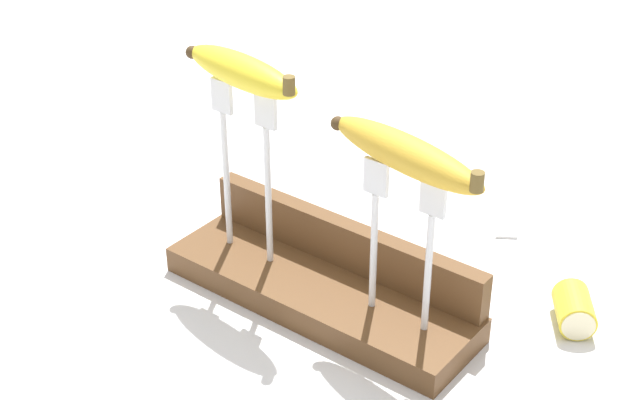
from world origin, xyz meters
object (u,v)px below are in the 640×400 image
at_px(banana_raised_left, 239,72).
at_px(banana_chunk_near, 574,310).
at_px(banana_raised_right, 403,155).
at_px(fork_stand_left, 243,159).
at_px(fork_stand_right, 399,233).
at_px(fork_fallen_near, 502,210).

height_order(banana_raised_left, banana_chunk_near, banana_raised_left).
bearing_deg(banana_raised_right, banana_chunk_near, 45.64).
distance_m(fork_stand_left, banana_chunk_near, 0.38).
xyz_separation_m(fork_stand_left, fork_stand_right, (0.19, -0.00, -0.02)).
relative_size(fork_stand_right, banana_chunk_near, 2.45).
bearing_deg(fork_fallen_near, banana_raised_left, -119.26).
relative_size(fork_fallen_near, banana_chunk_near, 2.21).
relative_size(banana_raised_left, fork_fallen_near, 1.08).
relative_size(fork_stand_left, fork_fallen_near, 1.31).
relative_size(fork_stand_right, banana_raised_left, 1.03).
bearing_deg(fork_stand_right, banana_raised_right, 168.87).
relative_size(banana_raised_right, fork_fallen_near, 1.24).
bearing_deg(banana_raised_left, banana_chunk_near, 22.40).
bearing_deg(banana_raised_right, fork_stand_left, -180.00).
distance_m(banana_raised_left, banana_chunk_near, 0.42).
distance_m(banana_raised_left, fork_fallen_near, 0.41).
xyz_separation_m(fork_stand_left, fork_fallen_near, (0.16, 0.29, -0.14)).
bearing_deg(banana_chunk_near, fork_stand_left, -157.60).
distance_m(fork_fallen_near, banana_chunk_near, 0.23).
distance_m(fork_stand_left, banana_raised_right, 0.21).
distance_m(banana_raised_right, fork_fallen_near, 0.36).
bearing_deg(fork_fallen_near, banana_chunk_near, -43.57).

